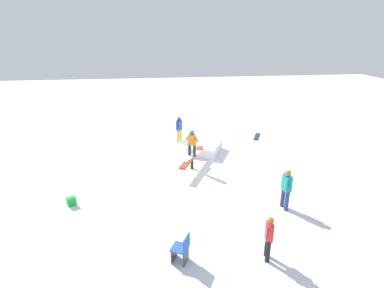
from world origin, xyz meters
TOP-DOWN VIEW (x-y plane):
  - ground_plane at (0.00, 0.00)m, footprint 60.00×60.00m
  - rail_feature at (0.00, 0.00)m, footprint 2.62×1.47m
  - snow_kicker_ramp at (-1.94, 0.94)m, footprint 2.27×2.14m
  - main_rider_on_rail at (0.00, 0.00)m, footprint 1.35×1.09m
  - bystander_red at (6.21, 1.34)m, footprint 0.57×0.26m
  - bystander_teal at (3.79, 2.91)m, footprint 0.66×0.26m
  - bystander_blue at (-3.87, -0.26)m, footprint 0.52×0.46m
  - loose_snowboard_navy at (-4.02, 4.57)m, footprint 1.38×0.85m
  - folding_chair at (6.03, -1.08)m, footprint 0.59×0.59m
  - backpack_on_snow at (2.58, -4.87)m, footprint 0.35×0.37m

SIDE VIEW (x-z plane):
  - ground_plane at x=0.00m, z-range 0.00..0.00m
  - loose_snowboard_navy at x=-4.02m, z-range 0.00..0.02m
  - backpack_on_snow at x=2.58m, z-range 0.00..0.34m
  - snow_kicker_ramp at x=-1.94m, z-range 0.00..0.51m
  - folding_chair at x=6.03m, z-range -0.03..0.85m
  - rail_feature at x=0.00m, z-range 0.23..0.88m
  - bystander_red at x=6.21m, z-range 0.08..1.46m
  - bystander_blue at x=-3.87m, z-range 0.09..1.56m
  - bystander_teal at x=3.79m, z-range 0.09..1.63m
  - main_rider_on_rail at x=0.00m, z-range 0.62..1.88m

